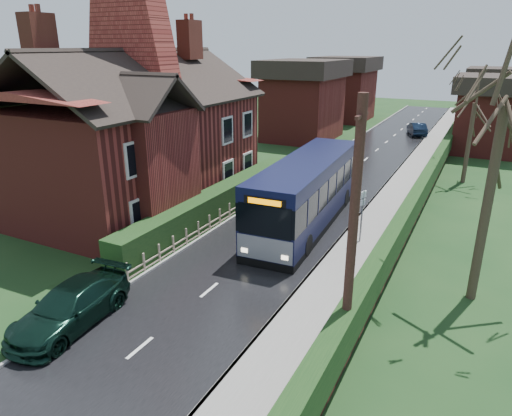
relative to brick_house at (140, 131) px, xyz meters
The scene contains 18 objects.
ground 10.87m from the brick_house, 28.67° to the right, with size 140.00×140.00×0.00m, color #223F1B.
road 11.07m from the brick_house, 30.89° to the left, with size 6.00×100.00×0.02m, color black.
pavement 14.64m from the brick_house, 21.92° to the left, with size 2.50×100.00×0.14m, color slate.
kerb_right 13.59m from the brick_house, 23.91° to the left, with size 0.12×100.00×0.14m, color gray.
kerb_left 8.85m from the brick_house, 42.59° to the left, with size 0.12×100.00×0.10m, color gray.
front_hedge 6.02m from the brick_house, ahead, with size 1.20×16.00×1.60m, color black.
picket_fence 6.83m from the brick_house, ahead, with size 0.10×16.00×0.90m, color tan, non-canonical shape.
right_wall_hedge 15.80m from the brick_house, 19.77° to the left, with size 0.60×50.00×1.80m.
brick_house is the anchor object (origin of this frame).
bus 10.00m from the brick_house, ahead, with size 3.26×11.59×3.48m.
car_silver 8.78m from the brick_house, 27.47° to the left, with size 1.70×4.22×1.44m, color #A8AAAD.
car_green 12.79m from the brick_house, 61.55° to the right, with size 1.91×4.70×1.36m, color black.
car_distant 32.41m from the brick_house, 70.53° to the left, with size 1.40×4.03×1.33m, color black.
bus_stop_sign 13.00m from the brick_house, ahead, with size 0.18×0.39×2.65m.
telegraph_pole 16.82m from the brick_house, 30.20° to the right, with size 0.27×1.01×7.82m.
tree_right_near 18.23m from the brick_house, ahead, with size 4.68×4.68×10.11m.
tree_right_far 21.33m from the brick_house, 39.79° to the left, with size 3.97×3.97×7.67m.
tree_house_side 6.16m from the brick_house, 97.71° to the left, with size 4.45×4.45×10.11m.
Camera 1 is at (8.62, -14.95, 8.89)m, focal length 32.00 mm.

